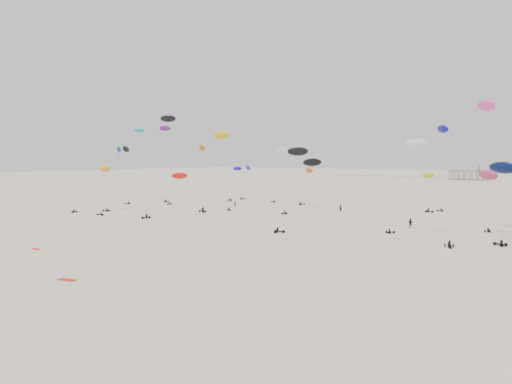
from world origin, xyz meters
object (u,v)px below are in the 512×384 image
Objects in this scene: pavilion_main at (467,174)px; rig_4 at (478,134)px; rig_9 at (166,143)px; spectator_0 at (203,214)px; rig_0 at (160,153)px.

rig_4 is (54.16, -261.48, 14.03)m from pavilion_main.
rig_9 is (-41.67, -236.77, 14.92)m from pavilion_main.
rig_9 is at bearing -99.98° from pavilion_main.
rig_4 is 69.55m from spectator_0.
pavilion_main is 240.87m from rig_9.
rig_0 is 69.99m from rig_4.
pavilion_main is 265.68m from rig_0.
pavilion_main is 267.40m from rig_4.
rig_4 is 0.99× the size of rig_9.
rig_0 reaches higher than pavilion_main.
rig_4 is at bearing -110.14° from rig_9.
rig_9 is 38.59m from spectator_0.
rig_0 is at bearing -143.04° from rig_9.
rig_0 reaches higher than rig_4.
rig_9 is (-95.83, 24.71, 0.89)m from rig_4.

